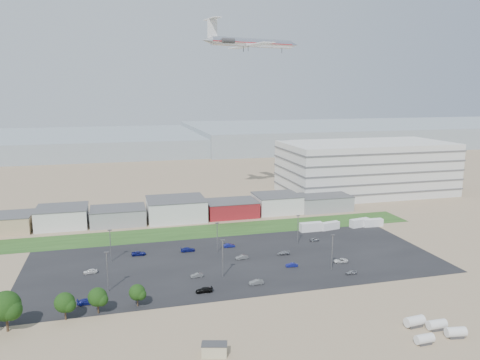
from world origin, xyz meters
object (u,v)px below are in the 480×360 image
object	(u,v)px
parked_car_4	(197,275)
parked_car_13	(256,282)
parked_car_7	(242,257)
box_trailer_a	(311,227)
parked_car_8	(314,240)
parked_car_6	(188,250)
parked_car_12	(283,253)
parked_car_1	(292,265)
parked_car_3	(204,290)
portable_shed	(214,350)
storage_tank_nw	(415,321)
parked_car_0	(341,261)
parked_car_9	(139,253)
parked_car_10	(87,302)
parked_car_11	(229,245)
airliner	(252,43)
parked_car_2	(351,272)
parked_car_5	(90,271)

from	to	relation	value
parked_car_4	parked_car_13	size ratio (longest dim) A/B	0.89
parked_car_4	parked_car_7	size ratio (longest dim) A/B	0.91
box_trailer_a	parked_car_8	world-z (taller)	box_trailer_a
parked_car_6	parked_car_12	distance (m)	29.67
parked_car_1	parked_car_3	xyz separation A→B (m)	(-27.39, -10.47, 0.05)
portable_shed	storage_tank_nw	bearing A→B (deg)	15.14
parked_car_0	parked_car_9	bearing A→B (deg)	-105.97
parked_car_6	parked_car_8	bearing A→B (deg)	-92.33
parked_car_10	parked_car_11	world-z (taller)	parked_car_10
airliner	parked_car_9	world-z (taller)	airliner
box_trailer_a	parked_car_0	size ratio (longest dim) A/B	2.00
parked_car_9	storage_tank_nw	bearing A→B (deg)	-134.99
parked_car_2	parked_car_5	distance (m)	71.66
parked_car_1	storage_tank_nw	bearing A→B (deg)	25.49
parked_car_7	parked_car_13	xyz separation A→B (m)	(-1.24, -18.82, 0.02)
portable_shed	parked_car_0	xyz separation A→B (m)	(45.86, 38.43, -0.66)
parked_car_1	parked_car_11	xyz separation A→B (m)	(-13.19, 21.17, 0.03)
parked_car_4	parked_car_12	xyz separation A→B (m)	(28.52, 10.54, -0.00)
parked_car_6	parked_car_9	size ratio (longest dim) A/B	1.04
parked_car_0	parked_car_10	size ratio (longest dim) A/B	0.92
parked_car_9	parked_car_8	bearing A→B (deg)	-88.42
parked_car_13	portable_shed	bearing A→B (deg)	-32.63
parked_car_6	parked_car_11	xyz separation A→B (m)	(13.47, 0.58, -0.05)
parked_car_3	parked_car_6	distance (m)	31.07
parked_car_11	parked_car_0	bearing A→B (deg)	-126.48
parked_car_8	parked_car_12	world-z (taller)	parked_car_8
box_trailer_a	parked_car_4	size ratio (longest dim) A/B	2.43
parked_car_7	parked_car_11	xyz separation A→B (m)	(-1.06, 11.53, -0.02)
portable_shed	parked_car_6	bearing A→B (deg)	101.42
portable_shed	storage_tank_nw	xyz separation A→B (m)	(43.45, -0.17, 0.04)
parked_car_0	airliner	bearing A→B (deg)	-173.55
parked_car_0	parked_car_1	xyz separation A→B (m)	(-15.10, 0.47, -0.01)
parked_car_5	parked_car_7	bearing A→B (deg)	84.28
box_trailer_a	parked_car_5	size ratio (longest dim) A/B	2.20
parked_car_2	parked_car_10	xyz separation A→B (m)	(-68.97, -0.36, 0.11)
airliner	parked_car_4	distance (m)	116.14
portable_shed	parked_car_7	bearing A→B (deg)	84.36
storage_tank_nw	parked_car_5	size ratio (longest dim) A/B	1.13
parked_car_2	parked_car_4	size ratio (longest dim) A/B	0.94
parked_car_1	parked_car_4	world-z (taller)	parked_car_1
parked_car_1	parked_car_8	distance (m)	25.29
parked_car_2	parked_car_9	bearing A→B (deg)	-117.10
parked_car_3	box_trailer_a	bearing A→B (deg)	132.25
parked_car_1	parked_car_4	distance (m)	27.46
parked_car_4	parked_car_12	world-z (taller)	parked_car_4
parked_car_5	parked_car_11	distance (m)	43.67
parked_car_13	parked_car_3	bearing A→B (deg)	-87.02
parked_car_2	parked_car_12	bearing A→B (deg)	-145.24
airliner	parked_car_7	bearing A→B (deg)	-121.01
parked_car_6	parked_car_4	bearing A→B (deg)	176.62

